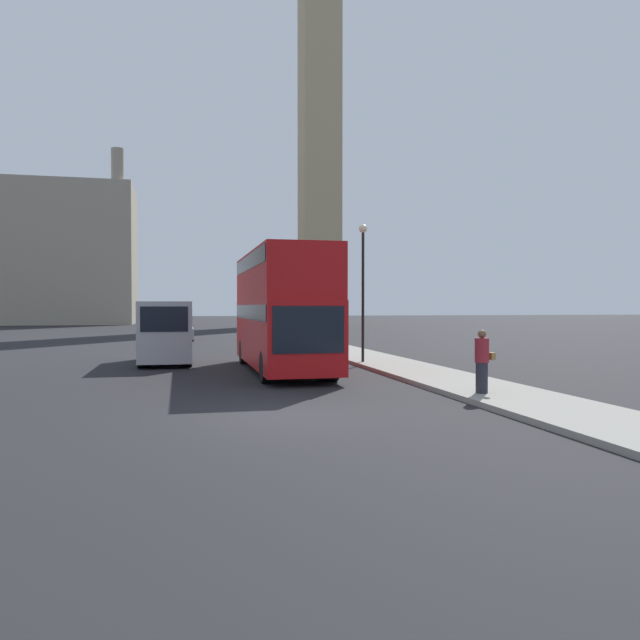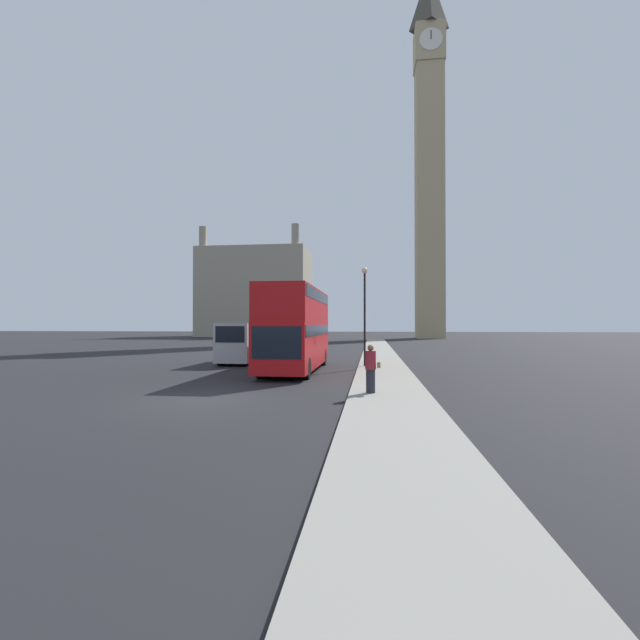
{
  "view_description": "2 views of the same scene",
  "coord_description": "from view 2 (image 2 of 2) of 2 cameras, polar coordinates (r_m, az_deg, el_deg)",
  "views": [
    {
      "loc": [
        -2.31,
        -14.21,
        2.52
      ],
      "look_at": [
        2.85,
        8.5,
        2.01
      ],
      "focal_mm": 35.0,
      "sensor_mm": 36.0,
      "label": 1
    },
    {
      "loc": [
        5.83,
        -14.12,
        2.59
      ],
      "look_at": [
        2.12,
        16.31,
        2.95
      ],
      "focal_mm": 24.0,
      "sensor_mm": 36.0,
      "label": 2
    }
  ],
  "objects": [
    {
      "name": "ground_plane",
      "position": [
        15.5,
        -15.51,
        -10.27
      ],
      "size": [
        300.0,
        300.0,
        0.0
      ],
      "primitive_type": "plane",
      "color": "black"
    },
    {
      "name": "sidewalk_strip",
      "position": [
        14.36,
        9.45,
        -10.76
      ],
      "size": [
        2.88,
        120.0,
        0.15
      ],
      "color": "gray",
      "rests_on": "ground_plane"
    },
    {
      "name": "clock_tower",
      "position": [
        92.37,
        14.37,
        21.31
      ],
      "size": [
        5.64,
        5.81,
        72.54
      ],
      "color": "tan",
      "rests_on": "ground_plane"
    },
    {
      "name": "building_block_distant",
      "position": [
        98.74,
        -8.54,
        3.57
      ],
      "size": [
        24.02,
        14.08,
        23.97
      ],
      "color": "#9E937F",
      "rests_on": "ground_plane"
    },
    {
      "name": "red_double_decker_bus",
      "position": [
        24.09,
        -3.18,
        -0.79
      ],
      "size": [
        2.6,
        10.12,
        4.57
      ],
      "color": "#B71114",
      "rests_on": "ground_plane"
    },
    {
      "name": "white_van",
      "position": [
        29.47,
        -10.22,
        -2.87
      ],
      "size": [
        2.21,
        5.64,
        2.72
      ],
      "color": "#B2B7BC",
      "rests_on": "ground_plane"
    },
    {
      "name": "pedestrian",
      "position": [
        15.58,
        6.79,
        -6.47
      ],
      "size": [
        0.55,
        0.39,
        1.73
      ],
      "color": "#23232D",
      "rests_on": "sidewalk_strip"
    },
    {
      "name": "street_lamp",
      "position": [
        25.54,
        5.98,
        2.49
      ],
      "size": [
        0.36,
        0.36,
        5.88
      ],
      "color": "black",
      "rests_on": "sidewalk_strip"
    },
    {
      "name": "parked_sedan",
      "position": [
        48.01,
        -2.56,
        -2.95
      ],
      "size": [
        1.71,
        4.72,
        1.49
      ],
      "color": "#99999E",
      "rests_on": "ground_plane"
    }
  ]
}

